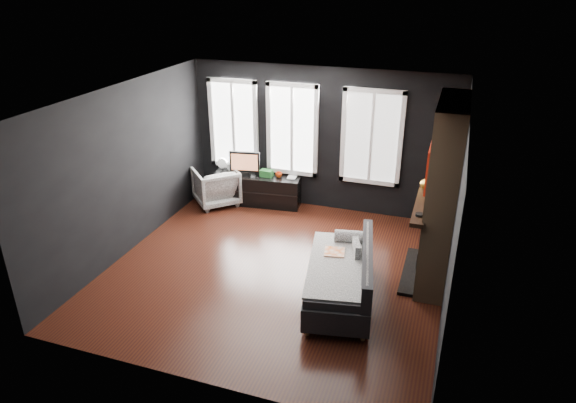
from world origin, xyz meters
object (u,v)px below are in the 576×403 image
(monitor, at_px, (245,162))
(mug, at_px, (279,174))
(book, at_px, (288,172))
(armchair, at_px, (216,184))
(mantel_vase, at_px, (427,182))
(media_console, at_px, (257,189))
(sofa, at_px, (340,273))

(monitor, xyz_separation_m, mug, (0.66, 0.10, -0.21))
(book, bearing_deg, mug, -160.34)
(armchair, height_order, monitor, monitor)
(book, relative_size, mantel_vase, 1.14)
(armchair, height_order, mantel_vase, mantel_vase)
(mug, bearing_deg, mantel_vase, -23.58)
(book, distance_m, mantel_vase, 3.00)
(media_console, distance_m, book, 0.74)
(media_console, relative_size, mug, 13.66)
(mug, height_order, mantel_vase, mantel_vase)
(media_console, distance_m, mug, 0.57)
(sofa, xyz_separation_m, monitor, (-2.52, 2.60, 0.45))
(mug, distance_m, book, 0.18)
(mug, bearing_deg, book, 19.66)
(monitor, height_order, book, monitor)
(armchair, relative_size, media_console, 0.47)
(armchair, bearing_deg, book, 151.73)
(sofa, relative_size, book, 8.30)
(monitor, xyz_separation_m, mantel_vase, (3.47, -1.13, 0.47))
(armchair, xyz_separation_m, monitor, (0.53, 0.23, 0.45))
(sofa, relative_size, media_console, 1.11)
(mantel_vase, bearing_deg, monitor, 161.96)
(sofa, relative_size, monitor, 3.16)
(mug, bearing_deg, sofa, -55.40)
(sofa, bearing_deg, mug, 114.17)
(sofa, height_order, monitor, monitor)
(armchair, relative_size, mug, 6.45)
(armchair, xyz_separation_m, mantel_vase, (4.00, -0.90, 0.92))
(sofa, bearing_deg, book, 111.17)
(sofa, distance_m, armchair, 3.86)
(monitor, relative_size, mug, 4.81)
(media_console, xyz_separation_m, mantel_vase, (3.25, -1.19, 1.03))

